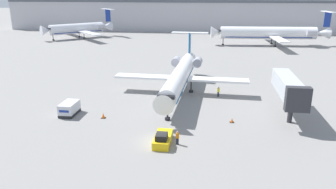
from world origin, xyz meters
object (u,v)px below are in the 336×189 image
at_px(worker_by_wing, 218,92).
at_px(jet_bridge, 289,88).
at_px(airplane_parked_far_left, 79,28).
at_px(airplane_main, 180,75).
at_px(pushback_tug, 163,139).
at_px(luggage_cart, 69,109).
at_px(traffic_cone_left, 103,116).
at_px(worker_near_tug, 177,138).
at_px(airplane_parked_far_right, 270,33).
at_px(traffic_cone_right, 232,120).

bearing_deg(worker_by_wing, jet_bridge, -38.56).
bearing_deg(airplane_parked_far_left, airplane_main, -55.12).
distance_m(pushback_tug, luggage_cart, 17.58).
bearing_deg(airplane_main, traffic_cone_left, -126.24).
bearing_deg(traffic_cone_left, worker_near_tug, -31.30).
distance_m(traffic_cone_left, airplane_parked_far_right, 80.91).
xyz_separation_m(worker_by_wing, traffic_cone_left, (-17.16, -12.74, -0.57)).
distance_m(worker_by_wing, traffic_cone_left, 21.38).
relative_size(luggage_cart, worker_by_wing, 2.11).
bearing_deg(worker_near_tug, airplane_parked_far_right, 73.72).
bearing_deg(worker_near_tug, pushback_tug, 178.46).
bearing_deg(jet_bridge, airplane_parked_far_left, 129.91).
relative_size(traffic_cone_left, jet_bridge, 0.06).
bearing_deg(worker_by_wing, traffic_cone_right, -81.26).
height_order(worker_near_tug, airplane_parked_far_left, airplane_parked_far_left).
height_order(luggage_cart, worker_by_wing, luggage_cart).
distance_m(traffic_cone_right, jet_bridge, 10.00).
distance_m(airplane_main, pushback_tug, 21.29).
relative_size(traffic_cone_left, traffic_cone_right, 1.22).
bearing_deg(airplane_parked_far_right, pushback_tug, -107.49).
height_order(worker_by_wing, traffic_cone_left, worker_by_wing).
height_order(worker_by_wing, airplane_parked_far_right, airplane_parked_far_right).
xyz_separation_m(luggage_cart, airplane_parked_far_right, (40.87, 71.96, 3.33)).
height_order(airplane_main, traffic_cone_right, airplane_main).
distance_m(airplane_main, worker_by_wing, 7.51).
bearing_deg(airplane_main, luggage_cart, -140.22).
height_order(traffic_cone_left, traffic_cone_right, traffic_cone_left).
bearing_deg(worker_by_wing, pushback_tug, -109.56).
xyz_separation_m(worker_by_wing, airplane_parked_far_left, (-53.78, 68.30, 2.92)).
xyz_separation_m(airplane_main, jet_bridge, (17.04, -9.18, 0.98)).
bearing_deg(jet_bridge, pushback_tug, -145.22).
distance_m(luggage_cart, airplane_parked_far_left, 86.12).
relative_size(traffic_cone_right, jet_bridge, 0.05).
distance_m(traffic_cone_left, traffic_cone_right, 19.01).
bearing_deg(luggage_cart, pushback_tug, -26.90).
xyz_separation_m(airplane_parked_far_left, airplane_parked_far_right, (71.88, -8.32, 0.43)).
bearing_deg(traffic_cone_left, worker_by_wing, 36.59).
bearing_deg(luggage_cart, airplane_main, 39.78).
relative_size(pushback_tug, airplane_parked_far_left, 0.17).
bearing_deg(worker_near_tug, airplane_parked_far_left, 118.80).
relative_size(worker_near_tug, jet_bridge, 0.13).
height_order(traffic_cone_left, airplane_parked_far_left, airplane_parked_far_left).
bearing_deg(worker_by_wing, traffic_cone_left, -143.41).
xyz_separation_m(worker_near_tug, jet_bridge, (15.31, 11.96, 3.53)).
relative_size(worker_by_wing, airplane_parked_far_right, 0.04).
xyz_separation_m(worker_by_wing, traffic_cone_right, (1.83, -11.89, -0.64)).
distance_m(airplane_main, jet_bridge, 19.39).
bearing_deg(traffic_cone_left, pushback_tug, -35.54).
distance_m(luggage_cart, worker_by_wing, 25.72).
distance_m(traffic_cone_left, airplane_parked_far_left, 89.00).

